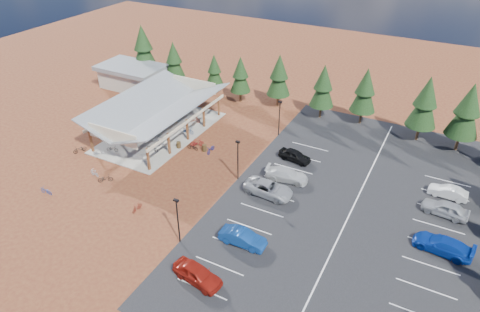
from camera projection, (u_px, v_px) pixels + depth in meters
ground at (193, 176)px, 51.06m from camera, size 140.00×140.00×0.00m
asphalt_lot at (353, 208)px, 45.98m from camera, size 27.00×44.00×0.04m
concrete_pad at (161, 132)px, 60.24m from camera, size 10.60×18.60×0.10m
bike_pavilion at (158, 108)px, 58.24m from camera, size 11.65×19.40×4.97m
outbuilding at (132, 76)px, 72.98m from camera, size 11.00×7.00×3.90m
lamp_post_0 at (178, 218)px, 40.00m from camera, size 0.50×0.25×5.14m
lamp_post_1 at (238, 158)px, 49.00m from camera, size 0.50×0.25×5.14m
lamp_post_2 at (279, 116)px, 58.00m from camera, size 0.50×0.25×5.14m
trash_bin_0 at (179, 145)px, 56.34m from camera, size 0.60×0.60×0.90m
trash_bin_1 at (204, 148)px, 55.75m from camera, size 0.60×0.60×0.90m
pine_0 at (143, 47)px, 74.03m from camera, size 4.19×4.19×9.76m
pine_1 at (174, 60)px, 71.47m from camera, size 3.42×3.42×7.96m
pine_2 at (214, 70)px, 69.62m from camera, size 2.88×2.88×6.72m
pine_3 at (240, 75)px, 66.67m from camera, size 3.21×3.21×7.47m
pine_4 at (279, 75)px, 64.82m from camera, size 3.61×3.61×8.42m
pine_5 at (323, 86)px, 61.56m from camera, size 3.54×3.54×8.24m
pine_6 at (365, 90)px, 59.93m from camera, size 3.62×3.62×8.43m
pine_7 at (425, 102)px, 55.48m from camera, size 3.95×3.95×9.20m
pine_8 at (467, 110)px, 53.15m from camera, size 4.03×4.03×9.39m
bike_0 at (112, 149)px, 55.45m from camera, size 1.65×1.02×0.82m
bike_1 at (131, 128)px, 59.87m from camera, size 1.84×0.58×1.09m
bike_2 at (149, 125)px, 60.91m from camera, size 1.81×0.92×0.91m
bike_3 at (161, 109)px, 65.08m from camera, size 1.89×0.96×1.09m
bike_4 at (152, 148)px, 55.52m from camera, size 1.77×0.65×0.93m
bike_5 at (158, 139)px, 57.33m from camera, size 1.78×0.88×1.03m
bike_6 at (188, 130)px, 59.58m from camera, size 1.88×0.77×0.97m
bike_7 at (195, 119)px, 62.34m from camera, size 1.74×0.88×1.01m
bike_8 at (80, 149)px, 55.46m from camera, size 1.21×1.86×0.92m
bike_9 at (99, 152)px, 54.78m from camera, size 1.53×1.21×0.92m
bike_10 at (46, 191)px, 47.84m from camera, size 1.65×0.63×0.86m
bike_11 at (137, 207)px, 45.34m from camera, size 0.45×1.52×0.91m
bike_12 at (105, 179)px, 49.84m from camera, size 1.69×1.56×0.90m
bike_13 at (94, 173)px, 50.88m from camera, size 1.52×0.62×0.89m
bike_14 at (211, 149)px, 55.37m from camera, size 0.83×1.97×1.01m
bike_15 at (197, 143)px, 56.71m from camera, size 1.86×1.41×1.11m
bike_16 at (192, 147)px, 56.01m from camera, size 1.62×0.59×0.84m
car_0 at (198, 274)px, 36.97m from camera, size 4.96×2.63×1.61m
car_1 at (243, 238)px, 40.86m from camera, size 4.67×1.75×1.53m
car_2 at (268, 188)px, 47.57m from camera, size 5.67×2.78×1.55m
car_3 at (287, 175)px, 49.92m from camera, size 5.26×2.72×1.46m
car_4 at (295, 156)px, 53.58m from camera, size 4.39×2.31×1.42m
car_7 at (443, 245)px, 40.01m from camera, size 5.59×2.81×1.56m
car_8 at (445, 208)px, 44.57m from camera, size 4.83×2.33×1.59m
car_9 at (448, 192)px, 47.21m from camera, size 4.12×1.53×1.35m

